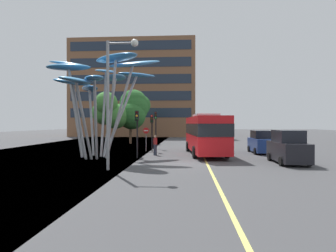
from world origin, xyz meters
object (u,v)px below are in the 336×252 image
car_parked_mid (262,143)px  no_entry_sign (146,135)px  leaf_sculpture (98,79)px  street_lamp (115,86)px  car_parked_near (288,148)px  traffic_light_island_mid (156,122)px  traffic_light_kerb_far (152,125)px  pedestrian (155,145)px  red_bus (206,132)px  traffic_light_kerb_near (137,124)px

car_parked_mid → no_entry_sign: 10.98m
leaf_sculpture → no_entry_sign: (2.95, 5.76, -4.70)m
street_lamp → leaf_sculpture: bearing=115.9°
car_parked_mid → car_parked_near: bearing=-90.1°
traffic_light_island_mid → car_parked_near: traffic_light_island_mid is taller
leaf_sculpture → traffic_light_kerb_far: size_ratio=2.87×
leaf_sculpture → pedestrian: bearing=27.4°
red_bus → car_parked_near: red_bus is taller
car_parked_mid → no_entry_sign: (-10.90, 1.21, 0.58)m
leaf_sculpture → pedestrian: (4.25, 2.21, -5.40)m
red_bus → traffic_light_island_mid: (-4.95, 5.32, 0.95)m
red_bus → no_entry_sign: bearing=154.1°
car_parked_mid → no_entry_sign: bearing=173.6°
traffic_light_kerb_far → red_bus: bearing=-24.9°
leaf_sculpture → traffic_light_island_mid: bearing=66.5°
traffic_light_kerb_near → traffic_light_kerb_far: 5.30m
car_parked_mid → pedestrian: car_parked_mid is taller
traffic_light_island_mid → car_parked_mid: traffic_light_island_mid is taller
red_bus → street_lamp: size_ratio=1.31×
car_parked_mid → no_entry_sign: no_entry_sign is taller
traffic_light_island_mid → no_entry_sign: size_ratio=1.72×
street_lamp → no_entry_sign: 11.99m
red_bus → street_lamp: street_lamp is taller
traffic_light_kerb_far → car_parked_mid: (10.27, -0.79, -1.62)m
car_parked_mid → pedestrian: (-9.60, -2.34, -0.12)m
red_bus → traffic_light_kerb_far: 5.55m
traffic_light_kerb_far → car_parked_near: 12.82m
traffic_light_kerb_near → car_parked_near: bearing=-11.9°
traffic_light_island_mid → red_bus: bearing=-47.0°
traffic_light_kerb_near → no_entry_sign: (-0.11, 5.69, -1.14)m
car_parked_near → pedestrian: size_ratio=2.50×
leaf_sculpture → traffic_light_kerb_near: size_ratio=2.76×
red_bus → pedestrian: bearing=-169.3°
street_lamp → red_bus: bearing=56.6°
red_bus → pedestrian: 4.53m
street_lamp → pedestrian: size_ratio=4.46×
traffic_light_kerb_near → car_parked_mid: traffic_light_kerb_near is taller
traffic_light_island_mid → no_entry_sign: 2.98m
traffic_light_island_mid → traffic_light_kerb_far: bearing=-90.9°
car_parked_mid → red_bus: bearing=-163.9°
traffic_light_kerb_far → street_lamp: size_ratio=0.47×
leaf_sculpture → no_entry_sign: 8.00m
leaf_sculpture → no_entry_sign: bearing=62.9°
street_lamp → pedestrian: 9.04m
car_parked_near → pedestrian: (-9.58, 4.40, -0.20)m
leaf_sculpture → traffic_light_kerb_near: (3.06, 0.06, -3.57)m
traffic_light_kerb_near → no_entry_sign: size_ratio=1.60×
red_bus → car_parked_mid: size_ratio=2.45×
leaf_sculpture → street_lamp: size_ratio=1.35×
car_parked_near → car_parked_mid: size_ratio=1.04×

